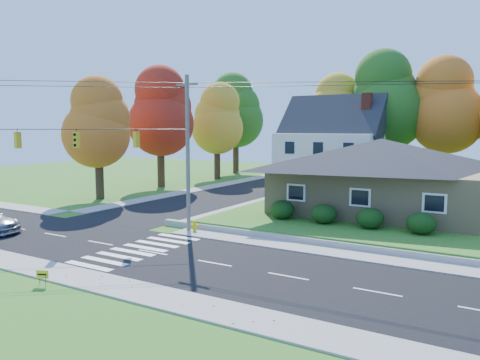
{
  "coord_description": "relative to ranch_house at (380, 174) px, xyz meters",
  "views": [
    {
      "loc": [
        16.6,
        -18.73,
        6.71
      ],
      "look_at": [
        0.72,
        8.0,
        3.21
      ],
      "focal_mm": 35.0,
      "sensor_mm": 36.0,
      "label": 1
    }
  ],
  "objects": [
    {
      "name": "hedge_row",
      "position": [
        -0.5,
        -6.2,
        -2.13
      ],
      "size": [
        10.7,
        1.7,
        1.27
      ],
      "color": "#163A10",
      "rests_on": "lawn"
    },
    {
      "name": "tree_lot_1",
      "position": [
        -4.0,
        17.0,
        6.35
      ],
      "size": [
        7.84,
        7.84,
        14.6
      ],
      "color": "#3F2A19",
      "rests_on": "lawn"
    },
    {
      "name": "fire_hydrant",
      "position": [
        -9.04,
        -10.78,
        -2.9
      ],
      "size": [
        0.44,
        0.34,
        0.77
      ],
      "color": "#D7C700",
      "rests_on": "ground"
    },
    {
      "name": "white_car",
      "position": [
        -14.5,
        12.72,
        -2.61
      ],
      "size": [
        2.05,
        4.06,
        1.28
      ],
      "primitive_type": "imported",
      "rotation": [
        0.0,
        0.0,
        0.19
      ],
      "color": "white",
      "rests_on": "road_cross"
    },
    {
      "name": "ground",
      "position": [
        -8.0,
        -16.0,
        -3.27
      ],
      "size": [
        120.0,
        120.0,
        0.0
      ],
      "primitive_type": "plane",
      "color": "#3D7923"
    },
    {
      "name": "tree_west_3",
      "position": [
        -27.0,
        24.0,
        5.85
      ],
      "size": [
        7.84,
        7.84,
        14.6
      ],
      "color": "#3F2A19",
      "rests_on": "ground"
    },
    {
      "name": "yard_sign",
      "position": [
        -8.5,
        -22.44,
        -2.79
      ],
      "size": [
        0.51,
        0.25,
        0.68
      ],
      "color": "black",
      "rests_on": "ground"
    },
    {
      "name": "traffic_infrastructure",
      "position": [
        -8.15,
        -14.65,
        1.88
      ],
      "size": [
        38.1,
        10.66,
        10.0
      ],
      "color": "#666059",
      "rests_on": "ground"
    },
    {
      "name": "tree_lot_2",
      "position": [
        2.0,
        18.0,
        5.7
      ],
      "size": [
        7.28,
        7.28,
        13.56
      ],
      "color": "#3F2A19",
      "rests_on": "lawn"
    },
    {
      "name": "sidewalk_north",
      "position": [
        -8.0,
        -11.0,
        -3.23
      ],
      "size": [
        90.0,
        2.0,
        0.08
      ],
      "primitive_type": "cube",
      "color": "#9C9A90",
      "rests_on": "ground"
    },
    {
      "name": "sidewalk_south",
      "position": [
        -8.0,
        -21.0,
        -3.23
      ],
      "size": [
        90.0,
        2.0,
        0.08
      ],
      "primitive_type": "cube",
      "color": "#9C9A90",
      "rests_on": "ground"
    },
    {
      "name": "tree_lot_0",
      "position": [
        -10.0,
        18.0,
        5.04
      ],
      "size": [
        6.72,
        6.72,
        12.51
      ],
      "color": "#3F2A19",
      "rests_on": "lawn"
    },
    {
      "name": "ranch_house",
      "position": [
        0.0,
        0.0,
        0.0
      ],
      "size": [
        14.6,
        10.6,
        5.4
      ],
      "color": "tan",
      "rests_on": "lawn"
    },
    {
      "name": "tree_west_2",
      "position": [
        -25.0,
        16.0,
        4.54
      ],
      "size": [
        6.72,
        6.72,
        12.51
      ],
      "color": "#3F2A19",
      "rests_on": "ground"
    },
    {
      "name": "tree_west_0",
      "position": [
        -25.0,
        -4.0,
        3.89
      ],
      "size": [
        6.16,
        6.16,
        11.47
      ],
      "color": "#3F2A19",
      "rests_on": "ground"
    },
    {
      "name": "tree_west_1",
      "position": [
        -26.0,
        6.0,
        5.2
      ],
      "size": [
        7.28,
        7.28,
        13.56
      ],
      "color": "#3F2A19",
      "rests_on": "ground"
    },
    {
      "name": "road_cross",
      "position": [
        -16.0,
        10.0,
        -3.25
      ],
      "size": [
        8.0,
        44.0,
        0.02
      ],
      "primitive_type": "cube",
      "color": "black",
      "rests_on": "ground"
    },
    {
      "name": "colonial_house",
      "position": [
        -7.96,
        12.0,
        1.32
      ],
      "size": [
        10.4,
        8.4,
        9.6
      ],
      "color": "silver",
      "rests_on": "lawn"
    },
    {
      "name": "lawn",
      "position": [
        5.0,
        5.0,
        -3.02
      ],
      "size": [
        30.0,
        30.0,
        0.5
      ],
      "primitive_type": "cube",
      "color": "#3D7923",
      "rests_on": "ground"
    },
    {
      "name": "road_main",
      "position": [
        -8.0,
        -16.0,
        -3.26
      ],
      "size": [
        90.0,
        8.0,
        0.02
      ],
      "primitive_type": "cube",
      "color": "black",
      "rests_on": "ground"
    }
  ]
}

